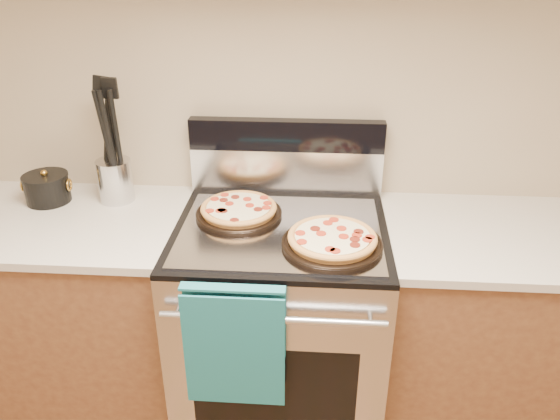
# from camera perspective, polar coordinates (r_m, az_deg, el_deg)

# --- Properties ---
(wall_back) EXTENTS (4.00, 0.00, 4.00)m
(wall_back) POSITION_cam_1_polar(r_m,az_deg,el_deg) (2.12, 0.77, 13.05)
(wall_back) COLOR tan
(wall_back) RESTS_ON ground
(range_body) EXTENTS (0.76, 0.68, 0.90)m
(range_body) POSITION_cam_1_polar(r_m,az_deg,el_deg) (2.21, 0.09, -12.56)
(range_body) COLOR #B7B7BC
(range_body) RESTS_ON ground
(oven_window) EXTENTS (0.56, 0.01, 0.40)m
(oven_window) POSITION_cam_1_polar(r_m,az_deg,el_deg) (1.97, -0.63, -18.72)
(oven_window) COLOR black
(oven_window) RESTS_ON range_body
(cooktop) EXTENTS (0.76, 0.68, 0.02)m
(cooktop) POSITION_cam_1_polar(r_m,az_deg,el_deg) (1.96, 0.10, -2.06)
(cooktop) COLOR black
(cooktop) RESTS_ON range_body
(backsplash_lower) EXTENTS (0.76, 0.06, 0.18)m
(backsplash_lower) POSITION_cam_1_polar(r_m,az_deg,el_deg) (2.19, 0.66, 4.13)
(backsplash_lower) COLOR silver
(backsplash_lower) RESTS_ON cooktop
(backsplash_upper) EXTENTS (0.76, 0.06, 0.12)m
(backsplash_upper) POSITION_cam_1_polar(r_m,az_deg,el_deg) (2.14, 0.68, 7.84)
(backsplash_upper) COLOR black
(backsplash_upper) RESTS_ON backsplash_lower
(oven_handle) EXTENTS (0.70, 0.03, 0.03)m
(oven_handle) POSITION_cam_1_polar(r_m,az_deg,el_deg) (1.70, -0.80, -11.38)
(oven_handle) COLOR silver
(oven_handle) RESTS_ON range_body
(dish_towel) EXTENTS (0.32, 0.05, 0.42)m
(dish_towel) POSITION_cam_1_polar(r_m,az_deg,el_deg) (1.78, -4.75, -13.72)
(dish_towel) COLOR navy
(dish_towel) RESTS_ON oven_handle
(foil_sheet) EXTENTS (0.70, 0.55, 0.01)m
(foil_sheet) POSITION_cam_1_polar(r_m,az_deg,el_deg) (1.92, 0.03, -2.14)
(foil_sheet) COLOR gray
(foil_sheet) RESTS_ON cooktop
(cabinet_left) EXTENTS (1.00, 0.62, 0.88)m
(cabinet_left) POSITION_cam_1_polar(r_m,az_deg,el_deg) (2.45, -21.22, -10.55)
(cabinet_left) COLOR brown
(cabinet_left) RESTS_ON ground
(countertop_left) EXTENTS (1.02, 0.64, 0.03)m
(countertop_left) POSITION_cam_1_polar(r_m,az_deg,el_deg) (2.22, -23.12, -1.09)
(countertop_left) COLOR #BBB3A8
(countertop_left) RESTS_ON cabinet_left
(cabinet_right) EXTENTS (1.00, 0.62, 0.88)m
(cabinet_right) POSITION_cam_1_polar(r_m,az_deg,el_deg) (2.37, 22.46, -12.32)
(cabinet_right) COLOR brown
(cabinet_right) RESTS_ON ground
(countertop_right) EXTENTS (1.02, 0.64, 0.03)m
(countertop_right) POSITION_cam_1_polar(r_m,az_deg,el_deg) (2.13, 24.56, -2.64)
(countertop_right) COLOR #BBB3A8
(countertop_right) RESTS_ON cabinet_right
(pepperoni_pizza_back) EXTENTS (0.40, 0.40, 0.04)m
(pepperoni_pizza_back) POSITION_cam_1_polar(r_m,az_deg,el_deg) (2.02, -4.33, -0.02)
(pepperoni_pizza_back) COLOR #C7853C
(pepperoni_pizza_back) RESTS_ON foil_sheet
(pepperoni_pizza_front) EXTENTS (0.35, 0.35, 0.04)m
(pepperoni_pizza_front) POSITION_cam_1_polar(r_m,az_deg,el_deg) (1.82, 5.48, -3.14)
(pepperoni_pizza_front) COLOR #C7853C
(pepperoni_pizza_front) RESTS_ON foil_sheet
(utensil_crock) EXTENTS (0.17, 0.17, 0.17)m
(utensil_crock) POSITION_cam_1_polar(r_m,az_deg,el_deg) (2.24, -16.81, 2.97)
(utensil_crock) COLOR silver
(utensil_crock) RESTS_ON countertop_left
(saucepan) EXTENTS (0.18, 0.18, 0.10)m
(saucepan) POSITION_cam_1_polar(r_m,az_deg,el_deg) (2.33, -23.14, 2.00)
(saucepan) COLOR black
(saucepan) RESTS_ON countertop_left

